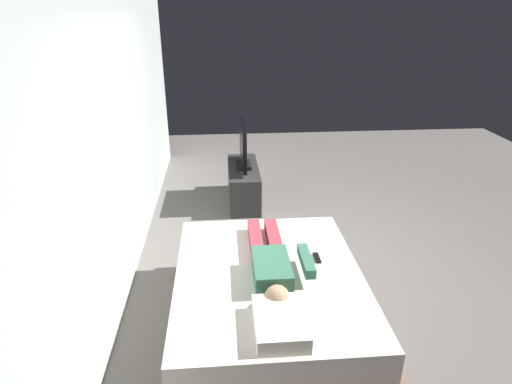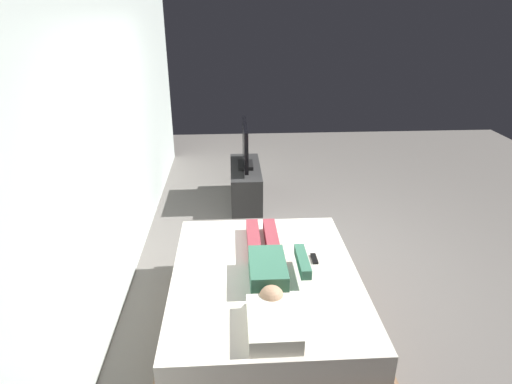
{
  "view_description": "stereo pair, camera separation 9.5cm",
  "coord_description": "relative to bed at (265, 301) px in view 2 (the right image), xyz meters",
  "views": [
    {
      "loc": [
        -3.8,
        0.72,
        2.53
      ],
      "look_at": [
        0.38,
        0.37,
        0.69
      ],
      "focal_mm": 30.37,
      "sensor_mm": 36.0,
      "label": 1
    },
    {
      "loc": [
        -3.81,
        0.62,
        2.53
      ],
      "look_at": [
        0.38,
        0.37,
        0.69
      ],
      "focal_mm": 30.37,
      "sensor_mm": 36.0,
      "label": 2
    }
  ],
  "objects": [
    {
      "name": "ground_plane",
      "position": [
        0.91,
        -0.37,
        -0.26
      ],
      "size": [
        10.0,
        10.0,
        0.0
      ],
      "primitive_type": "plane",
      "color": "slate"
    },
    {
      "name": "back_wall",
      "position": [
        1.31,
        1.32,
        1.14
      ],
      "size": [
        6.4,
        0.1,
        2.8
      ],
      "primitive_type": "cube",
      "color": "silver",
      "rests_on": "ground"
    },
    {
      "name": "bed",
      "position": [
        0.0,
        0.0,
        0.0
      ],
      "size": [
        1.96,
        1.57,
        0.54
      ],
      "color": "brown",
      "rests_on": "ground"
    },
    {
      "name": "pillow",
      "position": [
        -0.66,
        0.0,
        0.34
      ],
      "size": [
        0.48,
        0.34,
        0.12
      ],
      "primitive_type": "cube",
      "color": "silver",
      "rests_on": "bed"
    },
    {
      "name": "person",
      "position": [
        0.03,
        -0.02,
        0.36
      ],
      "size": [
        1.26,
        0.46,
        0.18
      ],
      "color": "#387056",
      "rests_on": "bed"
    },
    {
      "name": "remote",
      "position": [
        0.18,
        -0.43,
        0.29
      ],
      "size": [
        0.15,
        0.04,
        0.02
      ],
      "primitive_type": "cube",
      "color": "black",
      "rests_on": "bed"
    },
    {
      "name": "tv_stand",
      "position": [
        2.57,
        0.07,
        -0.01
      ],
      "size": [
        1.1,
        0.4,
        0.5
      ],
      "primitive_type": "cube",
      "color": "#2D2D2D",
      "rests_on": "ground"
    },
    {
      "name": "tv",
      "position": [
        2.57,
        0.07,
        0.52
      ],
      "size": [
        0.88,
        0.2,
        0.59
      ],
      "color": "black",
      "rests_on": "tv_stand"
    }
  ]
}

